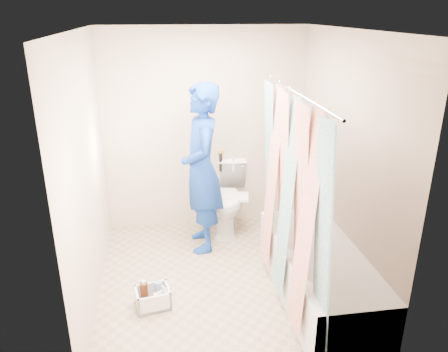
{
  "coord_description": "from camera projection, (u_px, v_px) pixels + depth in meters",
  "views": [
    {
      "loc": [
        -0.55,
        -3.72,
        2.56
      ],
      "look_at": [
        0.08,
        0.39,
        0.97
      ],
      "focal_mm": 35.0,
      "sensor_mm": 36.0,
      "label": 1
    }
  ],
  "objects": [
    {
      "name": "curtain_rod",
      "position": [
        295.0,
        92.0,
        3.41
      ],
      "size": [
        0.02,
        1.9,
        0.02
      ],
      "primitive_type": "cylinder",
      "rotation": [
        1.57,
        0.0,
        0.0
      ],
      "color": "silver",
      "rests_on": "wall_back"
    },
    {
      "name": "wall_left",
      "position": [
        86.0,
        175.0,
        3.83
      ],
      "size": [
        0.02,
        2.6,
        2.4
      ],
      "primitive_type": "cube",
      "color": "#B9A68E",
      "rests_on": "ground"
    },
    {
      "name": "ceiling",
      "position": [
        221.0,
        30.0,
        3.57
      ],
      "size": [
        2.4,
        2.6,
        0.02
      ],
      "primitive_type": "cube",
      "color": "white",
      "rests_on": "wall_back"
    },
    {
      "name": "shower_curtain",
      "position": [
        289.0,
        201.0,
        3.74
      ],
      "size": [
        0.06,
        1.75,
        1.8
      ],
      "primitive_type": "cube",
      "color": "silver",
      "rests_on": "curtain_rod"
    },
    {
      "name": "plumber",
      "position": [
        202.0,
        169.0,
        4.73
      ],
      "size": [
        0.48,
        0.7,
        1.87
      ],
      "primitive_type": "imported",
      "rotation": [
        0.0,
        0.0,
        -1.53
      ],
      "color": "#1011A0",
      "rests_on": "ground"
    },
    {
      "name": "floor",
      "position": [
        222.0,
        279.0,
        4.43
      ],
      "size": [
        2.6,
        2.6,
        0.0
      ],
      "primitive_type": "plane",
      "color": "tan",
      "rests_on": "ground"
    },
    {
      "name": "wall_back",
      "position": [
        206.0,
        131.0,
        5.2
      ],
      "size": [
        2.4,
        0.02,
        2.4
      ],
      "primitive_type": "cube",
      "color": "#B9A68E",
      "rests_on": "ground"
    },
    {
      "name": "wall_front",
      "position": [
        251.0,
        236.0,
        2.8
      ],
      "size": [
        2.4,
        0.02,
        2.4
      ],
      "primitive_type": "cube",
      "color": "#B9A68E",
      "rests_on": "ground"
    },
    {
      "name": "toilet",
      "position": [
        227.0,
        198.0,
        5.29
      ],
      "size": [
        0.62,
        0.9,
        0.84
      ],
      "primitive_type": "imported",
      "rotation": [
        0.0,
        0.0,
        -0.2
      ],
      "color": "white",
      "rests_on": "ground"
    },
    {
      "name": "tank_internals",
      "position": [
        224.0,
        160.0,
        5.36
      ],
      "size": [
        0.2,
        0.08,
        0.27
      ],
      "color": "black",
      "rests_on": "toilet"
    },
    {
      "name": "cleaning_caddy",
      "position": [
        154.0,
        298.0,
        3.99
      ],
      "size": [
        0.34,
        0.29,
        0.23
      ],
      "rotation": [
        0.0,
        0.0,
        0.16
      ],
      "color": "white",
      "rests_on": "ground"
    },
    {
      "name": "tank_lid",
      "position": [
        227.0,
        197.0,
        5.14
      ],
      "size": [
        0.55,
        0.32,
        0.04
      ],
      "primitive_type": "cube",
      "rotation": [
        0.0,
        0.0,
        -0.2
      ],
      "color": "white",
      "rests_on": "toilet"
    },
    {
      "name": "bathtub",
      "position": [
        319.0,
        272.0,
        4.06
      ],
      "size": [
        0.7,
        1.75,
        0.5
      ],
      "color": "white",
      "rests_on": "ground"
    },
    {
      "name": "wall_right",
      "position": [
        346.0,
        161.0,
        4.17
      ],
      "size": [
        0.02,
        2.6,
        2.4
      ],
      "primitive_type": "cube",
      "color": "#B9A68E",
      "rests_on": "ground"
    }
  ]
}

